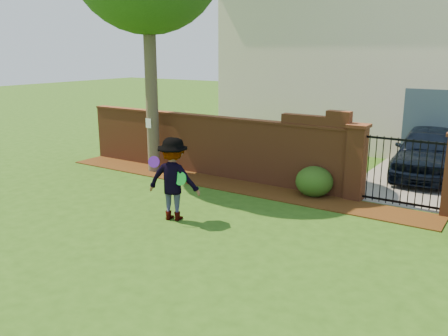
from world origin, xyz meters
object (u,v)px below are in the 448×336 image
Objects in this scene: man at (173,179)px; frisbee_green at (180,178)px; car at (427,153)px; frisbee_purple at (154,162)px.

man is 6.07× the size of frisbee_green.
man is at bearing -124.62° from car.
man is 0.56m from frisbee_purple.
frisbee_purple reaches higher than frisbee_green.
frisbee_green is at bearing 151.56° from man.
car is 7.78m from man.
frisbee_purple is (-4.13, -7.03, 0.60)m from car.
car is 7.70m from frisbee_green.
man is at bearing 50.69° from frisbee_purple.
frisbee_green is (0.50, 0.24, -0.34)m from frisbee_purple.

